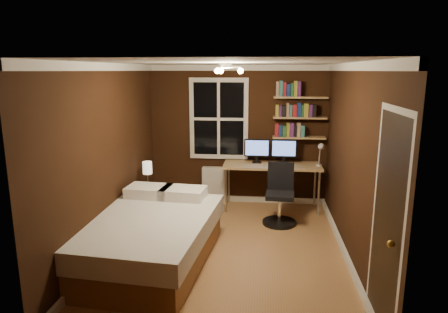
# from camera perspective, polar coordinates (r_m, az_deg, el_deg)

# --- Properties ---
(floor) EXTENTS (4.20, 4.20, 0.00)m
(floor) POSITION_cam_1_polar(r_m,az_deg,el_deg) (5.62, 0.40, -13.14)
(floor) COLOR olive
(floor) RESTS_ON ground
(wall_back) EXTENTS (3.20, 0.04, 2.50)m
(wall_back) POSITION_cam_1_polar(r_m,az_deg,el_deg) (7.26, 2.04, 3.05)
(wall_back) COLOR black
(wall_back) RESTS_ON ground
(wall_left) EXTENTS (0.04, 4.20, 2.50)m
(wall_left) POSITION_cam_1_polar(r_m,az_deg,el_deg) (5.59, -16.13, -0.21)
(wall_left) COLOR black
(wall_left) RESTS_ON ground
(wall_right) EXTENTS (0.04, 4.20, 2.50)m
(wall_right) POSITION_cam_1_polar(r_m,az_deg,el_deg) (5.30, 17.90, -0.99)
(wall_right) COLOR black
(wall_right) RESTS_ON ground
(ceiling) EXTENTS (3.20, 4.20, 0.02)m
(ceiling) POSITION_cam_1_polar(r_m,az_deg,el_deg) (5.08, 0.44, 13.27)
(ceiling) COLOR white
(ceiling) RESTS_ON wall_back
(window) EXTENTS (1.06, 0.06, 1.46)m
(window) POSITION_cam_1_polar(r_m,az_deg,el_deg) (7.22, -0.75, 5.40)
(window) COLOR silver
(window) RESTS_ON wall_back
(door) EXTENTS (0.03, 0.82, 2.05)m
(door) POSITION_cam_1_polar(r_m,az_deg,el_deg) (3.92, 22.11, -9.35)
(door) COLOR black
(door) RESTS_ON ground
(door_knob) EXTENTS (0.06, 0.06, 0.06)m
(door_knob) POSITION_cam_1_polar(r_m,az_deg,el_deg) (3.65, 22.76, -11.42)
(door_knob) COLOR #B68E33
(door_knob) RESTS_ON door
(ceiling_fixture) EXTENTS (0.44, 0.44, 0.18)m
(ceiling_fixture) POSITION_cam_1_polar(r_m,az_deg,el_deg) (4.98, 0.32, 12.14)
(ceiling_fixture) COLOR beige
(ceiling_fixture) RESTS_ON ceiling
(bookshelf_lower) EXTENTS (0.92, 0.22, 0.03)m
(bookshelf_lower) POSITION_cam_1_polar(r_m,az_deg,el_deg) (7.15, 10.64, 2.70)
(bookshelf_lower) COLOR tan
(bookshelf_lower) RESTS_ON wall_back
(books_row_lower) EXTENTS (0.48, 0.16, 0.23)m
(books_row_lower) POSITION_cam_1_polar(r_m,az_deg,el_deg) (7.13, 10.68, 3.73)
(books_row_lower) COLOR maroon
(books_row_lower) RESTS_ON bookshelf_lower
(bookshelf_middle) EXTENTS (0.92, 0.22, 0.03)m
(bookshelf_middle) POSITION_cam_1_polar(r_m,az_deg,el_deg) (7.10, 10.75, 5.48)
(bookshelf_middle) COLOR tan
(bookshelf_middle) RESTS_ON wall_back
(books_row_middle) EXTENTS (0.66, 0.16, 0.23)m
(books_row_middle) POSITION_cam_1_polar(r_m,az_deg,el_deg) (7.09, 10.80, 6.53)
(books_row_middle) COLOR navy
(books_row_middle) RESTS_ON bookshelf_middle
(bookshelf_upper) EXTENTS (0.92, 0.22, 0.03)m
(bookshelf_upper) POSITION_cam_1_polar(r_m,az_deg,el_deg) (7.07, 10.87, 8.30)
(bookshelf_upper) COLOR tan
(bookshelf_upper) RESTS_ON wall_back
(books_row_upper) EXTENTS (0.42, 0.16, 0.23)m
(books_row_upper) POSITION_cam_1_polar(r_m,az_deg,el_deg) (7.06, 10.91, 9.35)
(books_row_upper) COLOR #275D2F
(books_row_upper) RESTS_ON bookshelf_upper
(bed) EXTENTS (1.79, 2.36, 0.75)m
(bed) POSITION_cam_1_polar(r_m,az_deg,el_deg) (5.28, -11.14, -11.28)
(bed) COLOR brown
(bed) RESTS_ON ground
(nightstand) EXTENTS (0.46, 0.46, 0.53)m
(nightstand) POSITION_cam_1_polar(r_m,az_deg,el_deg) (6.75, -10.69, -6.52)
(nightstand) COLOR brown
(nightstand) RESTS_ON ground
(bedside_lamp) EXTENTS (0.15, 0.15, 0.44)m
(bedside_lamp) POSITION_cam_1_polar(r_m,az_deg,el_deg) (6.61, -10.86, -2.58)
(bedside_lamp) COLOR beige
(bedside_lamp) RESTS_ON nightstand
(radiator) EXTENTS (0.44, 0.16, 0.67)m
(radiator) POSITION_cam_1_polar(r_m,az_deg,el_deg) (7.39, -1.37, -4.08)
(radiator) COLOR silver
(radiator) RESTS_ON ground
(desk) EXTENTS (1.69, 0.63, 0.80)m
(desk) POSITION_cam_1_polar(r_m,az_deg,el_deg) (7.02, 6.88, -1.59)
(desk) COLOR tan
(desk) RESTS_ON ground
(monitor_left) EXTENTS (0.45, 0.12, 0.43)m
(monitor_left) POSITION_cam_1_polar(r_m,az_deg,el_deg) (7.04, 4.72, 0.79)
(monitor_left) COLOR black
(monitor_left) RESTS_ON desk
(monitor_right) EXTENTS (0.45, 0.12, 0.43)m
(monitor_right) POSITION_cam_1_polar(r_m,az_deg,el_deg) (7.05, 8.54, 0.71)
(monitor_right) COLOR black
(monitor_right) RESTS_ON desk
(desk_lamp) EXTENTS (0.14, 0.32, 0.44)m
(desk_lamp) POSITION_cam_1_polar(r_m,az_deg,el_deg) (6.90, 13.58, 0.30)
(desk_lamp) COLOR silver
(desk_lamp) RESTS_ON desk
(office_chair) EXTENTS (0.53, 0.53, 0.97)m
(office_chair) POSITION_cam_1_polar(r_m,az_deg,el_deg) (6.46, 7.98, -6.34)
(office_chair) COLOR black
(office_chair) RESTS_ON ground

